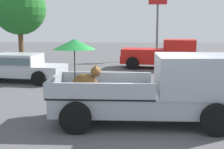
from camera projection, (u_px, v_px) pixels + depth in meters
ground_plane at (143, 122)px, 8.86m from camera, size 80.00×80.00×0.00m
pickup_truck_main at (159, 89)px, 8.68m from camera, size 5.07×2.29×2.33m
pickup_truck_red at (163, 54)px, 19.73m from camera, size 5.05×2.84×1.80m
parked_sedan_near at (19, 66)px, 15.17m from camera, size 4.51×2.44×1.33m
motel_sign at (158, 13)px, 24.16m from camera, size 1.40×0.16×5.13m
tree_by_lot at (19, 9)px, 20.57m from camera, size 3.45×3.45×5.49m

